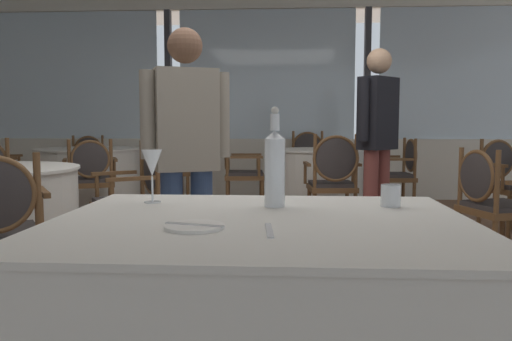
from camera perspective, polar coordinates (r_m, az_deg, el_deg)
ground_plane at (r=3.48m, az=-1.64°, el=-12.59°), size 13.86×13.86×0.00m
window_wall_far at (r=7.31m, az=1.19°, el=6.03°), size 9.05×0.14×2.92m
foreground_table at (r=1.74m, az=0.57°, el=-17.96°), size 1.33×1.08×0.77m
side_plate at (r=1.50m, az=-6.91°, el=-6.24°), size 0.18×0.18×0.01m
butter_knife at (r=1.50m, az=-6.91°, el=-6.05°), size 0.18×0.06×0.00m
dinner_fork at (r=1.45m, az=1.50°, el=-6.71°), size 0.03×0.19×0.00m
water_bottle at (r=1.85m, az=2.11°, el=0.50°), size 0.08×0.08×0.36m
wine_glass at (r=1.98m, az=-11.57°, el=0.73°), size 0.08×0.08×0.21m
water_tumbler at (r=1.93m, az=14.83°, el=-2.73°), size 0.07×0.07×0.08m
dining_chair_0_1 at (r=5.47m, az=26.22°, el=-0.74°), size 0.62×0.58×0.92m
dining_chair_0_2 at (r=4.16m, az=24.81°, el=-2.78°), size 0.58×0.62×0.89m
dining_chair_1_1 at (r=4.14m, az=-13.27°, el=-2.22°), size 0.64×0.65×0.93m
background_table_2 at (r=6.09m, az=7.03°, el=-1.22°), size 1.08×1.08×0.77m
dining_chair_2_0 at (r=6.29m, az=15.74°, el=0.12°), size 0.51×0.57×0.90m
dining_chair_2_1 at (r=7.03m, az=5.89°, el=1.07°), size 0.57×0.51×0.96m
dining_chair_2_2 at (r=6.01m, az=-2.06°, el=0.34°), size 0.51×0.57×0.93m
dining_chair_2_3 at (r=5.12m, az=8.65°, el=-0.55°), size 0.57×0.51×0.97m
background_table_3 at (r=6.59m, az=-18.08°, el=-0.95°), size 1.27×1.27×0.77m
dining_chair_3_1 at (r=5.52m, az=-18.00°, el=-0.43°), size 0.64×0.60×0.91m
dining_chair_3_2 at (r=6.67m, az=-9.02°, el=0.59°), size 0.60×0.64×0.90m
dining_chair_3_3 at (r=7.62m, az=-18.21°, el=0.99°), size 0.64×0.60×0.90m
diner_person_0 at (r=3.03m, az=-7.80°, el=2.40°), size 0.50×0.32×1.62m
diner_person_1 at (r=4.61m, az=13.45°, el=4.07°), size 0.39×0.41×1.72m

